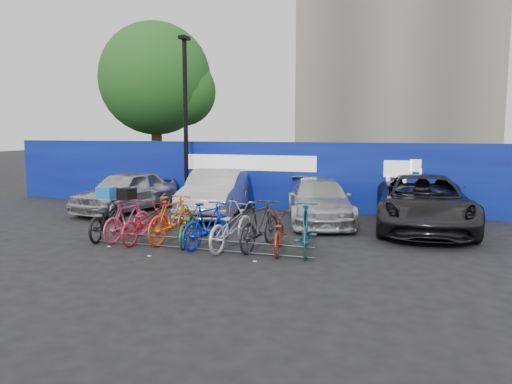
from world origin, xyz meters
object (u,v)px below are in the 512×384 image
at_px(lamppost, 186,117).
at_px(car_2, 319,201).
at_px(car_1, 216,193).
at_px(bike_8, 278,232).
at_px(bike_9, 305,228).
at_px(bike_3, 172,219).
at_px(bike_4, 188,226).
at_px(bike_5, 208,224).
at_px(bike_6, 231,226).
at_px(tree, 160,82).
at_px(car_3, 423,203).
at_px(bike_2, 145,223).
at_px(car_0, 126,191).
at_px(bike_1, 128,220).
at_px(bike_rack, 197,244).
at_px(bike_0, 107,219).
at_px(bike_7, 260,225).

distance_m(lamppost, car_2, 5.98).
distance_m(car_1, bike_8, 5.36).
bearing_deg(bike_9, bike_3, -12.98).
distance_m(car_1, bike_4, 4.26).
distance_m(bike_3, bike_4, 0.51).
relative_size(bike_3, bike_5, 1.08).
distance_m(bike_4, bike_6, 1.19).
distance_m(tree, bike_6, 13.43).
distance_m(car_3, bike_4, 6.71).
distance_m(bike_2, bike_8, 3.45).
distance_m(car_0, bike_5, 6.26).
xyz_separation_m(bike_1, bike_4, (1.68, 0.06, -0.07)).
relative_size(bike_rack, car_1, 1.22).
height_order(tree, car_3, tree).
distance_m(bike_2, bike_9, 4.09).
bearing_deg(tree, car_3, -28.08).
relative_size(tree, bike_3, 3.90).
bearing_deg(bike_4, bike_9, 167.01).
relative_size(bike_4, bike_9, 0.90).
bearing_deg(bike_6, bike_5, 9.43).
bearing_deg(bike_8, bike_6, -9.65).
bearing_deg(bike_3, car_0, -37.90).
relative_size(car_0, bike_4, 2.39).
bearing_deg(bike_6, bike_rack, 40.12).
relative_size(bike_rack, bike_9, 2.85).
distance_m(car_1, car_3, 6.51).
bearing_deg(car_3, bike_2, -153.74).
height_order(car_0, bike_0, car_0).
relative_size(car_0, car_1, 0.92).
distance_m(car_2, bike_0, 6.28).
bearing_deg(bike_1, lamppost, -71.00).
xyz_separation_m(bike_8, bike_9, (0.63, 0.07, 0.13)).
bearing_deg(lamppost, car_2, -15.30).
relative_size(tree, car_0, 1.85).
bearing_deg(bike_0, car_2, -148.18).
distance_m(lamppost, bike_0, 6.14).
xyz_separation_m(tree, bike_0, (3.97, -10.13, -4.55)).
relative_size(bike_0, bike_1, 1.12).
distance_m(car_2, bike_9, 4.04).
distance_m(car_0, bike_4, 5.74).
xyz_separation_m(bike_2, bike_8, (3.45, 0.06, -0.04)).
relative_size(car_2, bike_5, 2.45).
distance_m(car_3, bike_7, 5.26).
bearing_deg(bike_5, lamppost, -44.53).
height_order(bike_4, bike_5, bike_5).
bearing_deg(car_0, bike_8, -21.94).
distance_m(bike_1, bike_4, 1.68).
xyz_separation_m(car_0, bike_3, (3.76, -3.75, -0.12)).
distance_m(bike_0, bike_1, 0.63).
bearing_deg(bike_rack, car_1, 107.64).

